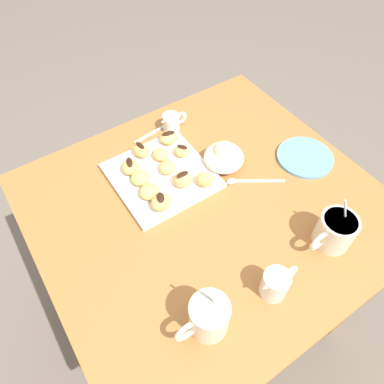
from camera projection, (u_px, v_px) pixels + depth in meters
name	position (u px, v px, depth m)	size (l,w,h in m)	color
ground_plane	(202.00, 303.00, 1.52)	(8.00, 8.00, 0.00)	#665B51
dining_table	(207.00, 231.00, 1.07)	(0.89, 0.83, 0.71)	#A36633
pastry_plate_square	(161.00, 176.00, 1.01)	(0.26, 0.26, 0.02)	white
coffee_mug_cream_left	(335.00, 231.00, 0.85)	(0.13, 0.09, 0.14)	silver
coffee_mug_cream_right	(208.00, 317.00, 0.72)	(0.12, 0.08, 0.15)	silver
cream_pitcher_white	(276.00, 283.00, 0.78)	(0.10, 0.06, 0.07)	white
ice_cream_bowl	(224.00, 156.00, 1.02)	(0.11, 0.11, 0.09)	white
chocolate_sauce_pitcher	(172.00, 122.00, 1.12)	(0.09, 0.05, 0.06)	white
saucer_sky_left	(305.00, 157.00, 1.06)	(0.16, 0.16, 0.01)	#66A8DB
loose_spoon_near_saucer	(161.00, 128.00, 1.14)	(0.16, 0.03, 0.01)	silver
loose_spoon_by_plate	(248.00, 181.00, 1.01)	(0.14, 0.10, 0.01)	silver
beignet_0	(130.00, 167.00, 1.00)	(0.05, 0.05, 0.04)	#E5B260
chocolate_drizzle_0	(129.00, 162.00, 0.98)	(0.04, 0.02, 0.01)	black
beignet_1	(205.00, 179.00, 0.97)	(0.05, 0.04, 0.04)	#E5B260
beignet_2	(161.00, 202.00, 0.92)	(0.05, 0.06, 0.04)	#E5B260
chocolate_drizzle_2	(161.00, 197.00, 0.90)	(0.03, 0.02, 0.01)	black
beignet_3	(182.00, 151.00, 1.04)	(0.05, 0.04, 0.03)	#E5B260
chocolate_drizzle_3	(182.00, 147.00, 1.03)	(0.03, 0.01, 0.01)	black
beignet_4	(167.00, 167.00, 1.00)	(0.05, 0.05, 0.03)	#E5B260
beignet_5	(183.00, 180.00, 0.97)	(0.05, 0.05, 0.04)	#E5B260
chocolate_drizzle_5	(182.00, 174.00, 0.95)	(0.03, 0.02, 0.01)	black
beignet_6	(150.00, 192.00, 0.95)	(0.06, 0.05, 0.03)	#E5B260
beignet_7	(161.00, 154.00, 1.03)	(0.05, 0.05, 0.03)	#E5B260
beignet_8	(141.00, 151.00, 1.03)	(0.05, 0.04, 0.04)	#E5B260
chocolate_drizzle_8	(140.00, 145.00, 1.02)	(0.03, 0.01, 0.01)	black
beignet_9	(169.00, 138.00, 1.07)	(0.06, 0.05, 0.03)	#E5B260
chocolate_drizzle_9	(168.00, 133.00, 1.06)	(0.04, 0.02, 0.01)	black
beignet_10	(141.00, 178.00, 0.97)	(0.05, 0.05, 0.03)	#E5B260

